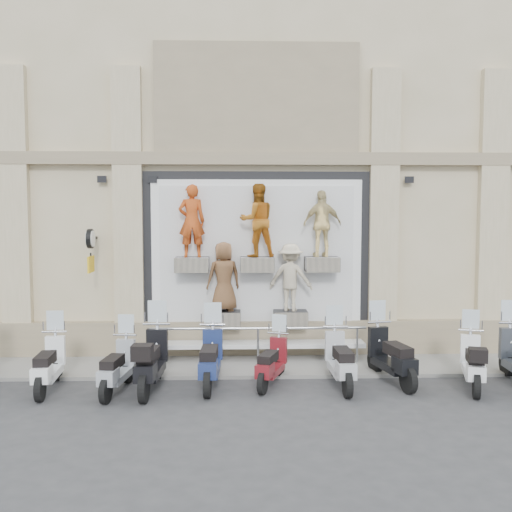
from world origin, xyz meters
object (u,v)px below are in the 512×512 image
object	(u,v)px
scooter_f	(272,352)
scooter_i	(473,352)
guard_rail	(258,347)
clock_sign_bracket	(91,245)
scooter_g	(340,349)
scooter_h	(391,344)
scooter_c	(117,356)
scooter_b	(48,353)
scooter_e	(210,347)
scooter_d	(151,348)

from	to	relation	value
scooter_f	scooter_i	xyz separation A→B (m)	(4.06, -0.32, 0.06)
guard_rail	scooter_f	size ratio (longest dim) A/B	2.97
clock_sign_bracket	scooter_g	size ratio (longest dim) A/B	0.52
scooter_g	scooter_h	world-z (taller)	scooter_h
scooter_c	scooter_i	xyz separation A→B (m)	(7.15, 0.05, 0.03)
clock_sign_bracket	scooter_c	bearing A→B (deg)	-65.14
scooter_c	scooter_b	bearing A→B (deg)	179.97
scooter_b	scooter_e	world-z (taller)	scooter_e
guard_rail	scooter_h	xyz separation A→B (m)	(2.73, -1.32, 0.36)
scooter_h	scooter_i	xyz separation A→B (m)	(1.56, -0.42, -0.06)
scooter_c	scooter_e	distance (m)	1.86
scooter_b	scooter_g	distance (m)	5.87
clock_sign_bracket	scooter_e	world-z (taller)	clock_sign_bracket
clock_sign_bracket	scooter_d	distance (m)	3.36
scooter_d	guard_rail	bearing A→B (deg)	39.68
scooter_i	scooter_c	bearing A→B (deg)	-163.01
clock_sign_bracket	scooter_b	distance (m)	2.94
clock_sign_bracket	scooter_e	distance (m)	3.98
guard_rail	scooter_c	bearing A→B (deg)	-147.77
scooter_f	scooter_d	bearing A→B (deg)	-154.35
clock_sign_bracket	scooter_e	bearing A→B (deg)	-33.75
scooter_b	scooter_h	world-z (taller)	scooter_h
scooter_e	scooter_i	world-z (taller)	scooter_e
scooter_d	scooter_f	size ratio (longest dim) A/B	1.24
scooter_d	scooter_g	xyz separation A→B (m)	(3.82, 0.11, -0.07)
scooter_d	scooter_h	distance (m)	4.94
clock_sign_bracket	scooter_f	size ratio (longest dim) A/B	0.60
guard_rail	scooter_g	world-z (taller)	scooter_g
scooter_b	scooter_d	xyz separation A→B (m)	(2.05, -0.05, 0.10)
clock_sign_bracket	scooter_d	world-z (taller)	clock_sign_bracket
scooter_b	scooter_i	distance (m)	8.54
scooter_f	clock_sign_bracket	bearing A→B (deg)	175.26
scooter_h	clock_sign_bracket	bearing A→B (deg)	152.65
scooter_d	scooter_c	bearing A→B (deg)	-166.72
scooter_d	scooter_h	xyz separation A→B (m)	(4.93, 0.35, -0.03)
scooter_d	scooter_f	xyz separation A→B (m)	(2.43, 0.24, -0.16)
scooter_c	scooter_f	bearing A→B (deg)	14.03
scooter_h	scooter_i	size ratio (longest dim) A/B	1.08
scooter_d	scooter_e	world-z (taller)	scooter_d
scooter_c	scooter_h	distance (m)	5.61
scooter_e	scooter_f	size ratio (longest dim) A/B	1.18
scooter_c	scooter_d	bearing A→B (deg)	18.06
scooter_e	scooter_f	world-z (taller)	scooter_e
guard_rail	scooter_f	xyz separation A→B (m)	(0.23, -1.43, 0.23)
clock_sign_bracket	scooter_d	bearing A→B (deg)	-51.42
clock_sign_bracket	scooter_c	distance (m)	3.24
scooter_f	scooter_i	world-z (taller)	scooter_i
guard_rail	scooter_g	distance (m)	2.27
guard_rail	scooter_h	world-z (taller)	scooter_h
clock_sign_bracket	scooter_i	world-z (taller)	clock_sign_bracket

